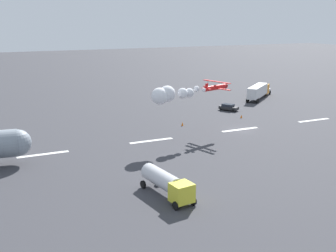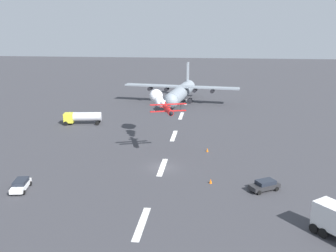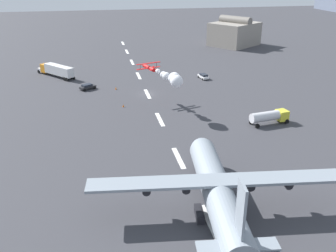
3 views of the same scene
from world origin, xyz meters
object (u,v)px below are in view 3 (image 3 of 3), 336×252
(fuel_tanker_truck, at_px, (270,116))
(stunt_biplane_red, at_px, (170,77))
(traffic_cone_far, at_px, (123,106))
(semi_truck_orange, at_px, (56,70))
(followme_car_yellow, at_px, (88,87))
(airport_staff_sedan, at_px, (203,76))
(cargo_transport_plane, at_px, (216,187))
(traffic_cone_near, at_px, (116,88))

(fuel_tanker_truck, bearing_deg, stunt_biplane_red, -117.36)
(traffic_cone_far, bearing_deg, semi_truck_orange, -150.58)
(followme_car_yellow, height_order, airport_staff_sedan, same)
(stunt_biplane_red, xyz_separation_m, airport_staff_sedan, (-26.74, 15.99, -7.86))
(cargo_transport_plane, height_order, fuel_tanker_truck, cargo_transport_plane)
(cargo_transport_plane, bearing_deg, fuel_tanker_truck, 141.74)
(semi_truck_orange, bearing_deg, stunt_biplane_red, 36.31)
(stunt_biplane_red, xyz_separation_m, fuel_tanker_truck, (10.24, 19.80, -6.93))
(cargo_transport_plane, bearing_deg, airport_staff_sedan, 164.83)
(semi_truck_orange, relative_size, followme_car_yellow, 2.94)
(stunt_biplane_red, relative_size, fuel_tanker_truck, 1.99)
(stunt_biplane_red, distance_m, semi_truck_orange, 47.69)
(fuel_tanker_truck, relative_size, traffic_cone_near, 11.99)
(traffic_cone_far, bearing_deg, traffic_cone_near, -177.07)
(cargo_transport_plane, relative_size, airport_staff_sedan, 7.60)
(fuel_tanker_truck, xyz_separation_m, traffic_cone_far, (-16.87, -30.03, -1.36))
(fuel_tanker_truck, bearing_deg, traffic_cone_far, -119.32)
(stunt_biplane_red, bearing_deg, fuel_tanker_truck, 62.64)
(traffic_cone_near, bearing_deg, airport_staff_sedan, 101.62)
(cargo_transport_plane, xyz_separation_m, followme_car_yellow, (-59.73, -17.37, -2.62))
(traffic_cone_near, bearing_deg, fuel_tanker_truck, 44.40)
(cargo_transport_plane, xyz_separation_m, airport_staff_sedan, (-63.71, 17.27, -2.62))
(stunt_biplane_red, height_order, airport_staff_sedan, stunt_biplane_red)
(traffic_cone_near, bearing_deg, followme_car_yellow, -101.51)
(airport_staff_sedan, relative_size, traffic_cone_near, 6.13)
(cargo_transport_plane, height_order, semi_truck_orange, cargo_transport_plane)
(stunt_biplane_red, distance_m, followme_car_yellow, 30.46)
(cargo_transport_plane, relative_size, fuel_tanker_truck, 3.88)
(cargo_transport_plane, height_order, traffic_cone_far, cargo_transport_plane)
(airport_staff_sedan, bearing_deg, fuel_tanker_truck, 5.88)
(cargo_transport_plane, bearing_deg, traffic_cone_far, -168.40)
(airport_staff_sedan, xyz_separation_m, traffic_cone_far, (20.12, -26.22, -0.44))
(stunt_biplane_red, distance_m, fuel_tanker_truck, 23.34)
(cargo_transport_plane, relative_size, traffic_cone_far, 46.56)
(followme_car_yellow, relative_size, airport_staff_sedan, 1.02)
(semi_truck_orange, bearing_deg, airport_staff_sedan, 75.55)
(semi_truck_orange, xyz_separation_m, fuel_tanker_truck, (48.31, 47.77, -0.40))
(cargo_transport_plane, height_order, stunt_biplane_red, cargo_transport_plane)
(cargo_transport_plane, relative_size, traffic_cone_near, 46.56)
(cargo_transport_plane, distance_m, stunt_biplane_red, 37.36)
(stunt_biplane_red, height_order, semi_truck_orange, stunt_biplane_red)
(airport_staff_sedan, xyz_separation_m, traffic_cone_near, (5.55, -26.97, -0.44))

